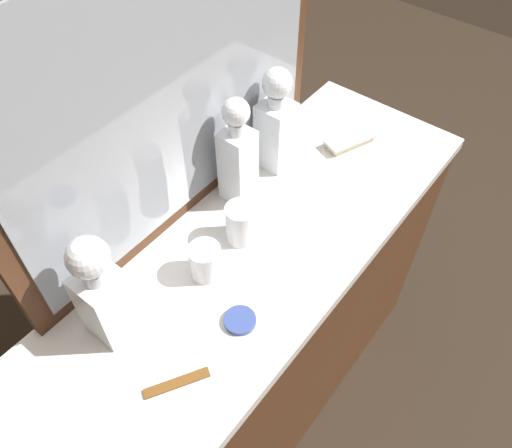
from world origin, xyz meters
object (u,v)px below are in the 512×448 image
(crystal_decanter_left, at_px, (238,161))
(crystal_decanter_front, at_px, (276,128))
(crystal_decanter_far_right, at_px, (104,296))
(crystal_tumbler_front, at_px, (206,262))
(silver_brush_far_right, at_px, (350,141))
(tortoiseshell_comb, at_px, (177,383))
(crystal_tumbler_right, at_px, (242,224))
(porcelain_dish, at_px, (240,320))

(crystal_decanter_left, bearing_deg, crystal_decanter_front, 1.29)
(crystal_decanter_far_right, height_order, crystal_tumbler_front, crystal_decanter_far_right)
(crystal_decanter_left, xyz_separation_m, crystal_decanter_front, (0.16, 0.00, -0.00))
(crystal_decanter_left, xyz_separation_m, silver_brush_far_right, (0.34, -0.12, -0.11))
(crystal_tumbler_front, relative_size, tortoiseshell_comb, 0.69)
(crystal_decanter_left, relative_size, crystal_tumbler_right, 2.93)
(crystal_decanter_front, height_order, crystal_tumbler_front, crystal_decanter_front)
(crystal_tumbler_right, distance_m, tortoiseshell_comb, 0.39)
(crystal_decanter_far_right, bearing_deg, tortoiseshell_comb, -93.88)
(crystal_decanter_far_right, height_order, silver_brush_far_right, crystal_decanter_far_right)
(crystal_decanter_far_right, xyz_separation_m, crystal_tumbler_right, (0.35, -0.06, -0.07))
(crystal_decanter_far_right, relative_size, crystal_tumbler_front, 3.28)
(crystal_decanter_left, distance_m, crystal_decanter_front, 0.16)
(tortoiseshell_comb, bearing_deg, crystal_decanter_far_right, 86.12)
(crystal_decanter_far_right, xyz_separation_m, crystal_decanter_front, (0.60, 0.04, 0.00))
(crystal_decanter_far_right, height_order, tortoiseshell_comb, crystal_decanter_far_right)
(crystal_tumbler_right, xyz_separation_m, silver_brush_far_right, (0.44, -0.03, -0.03))
(crystal_decanter_front, xyz_separation_m, crystal_tumbler_front, (-0.39, -0.10, -0.08))
(porcelain_dish, bearing_deg, tortoiseshell_comb, 176.79)
(crystal_decanter_far_right, distance_m, crystal_tumbler_front, 0.24)
(tortoiseshell_comb, bearing_deg, crystal_tumbler_right, 20.20)
(silver_brush_far_right, height_order, tortoiseshell_comb, silver_brush_far_right)
(crystal_decanter_left, bearing_deg, tortoiseshell_comb, -154.01)
(crystal_decanter_left, height_order, crystal_decanter_front, crystal_decanter_left)
(crystal_decanter_left, bearing_deg, crystal_tumbler_right, -137.56)
(crystal_decanter_left, height_order, porcelain_dish, crystal_decanter_left)
(crystal_decanter_front, height_order, crystal_tumbler_right, crystal_decanter_front)
(crystal_decanter_far_right, xyz_separation_m, tortoiseshell_comb, (-0.01, -0.19, -0.11))
(crystal_tumbler_right, xyz_separation_m, porcelain_dish, (-0.18, -0.14, -0.04))
(crystal_tumbler_front, bearing_deg, crystal_decanter_front, 14.39)
(tortoiseshell_comb, bearing_deg, crystal_tumbler_front, 29.24)
(crystal_decanter_front, relative_size, silver_brush_far_right, 1.85)
(crystal_tumbler_front, distance_m, tortoiseshell_comb, 0.27)
(crystal_decanter_far_right, bearing_deg, silver_brush_far_right, -6.06)
(porcelain_dish, bearing_deg, crystal_tumbler_front, 69.68)
(tortoiseshell_comb, bearing_deg, crystal_decanter_front, 20.30)
(crystal_tumbler_front, height_order, tortoiseshell_comb, crystal_tumbler_front)
(crystal_decanter_front, relative_size, tortoiseshell_comb, 2.36)
(silver_brush_far_right, bearing_deg, crystal_tumbler_right, 176.53)
(crystal_decanter_left, xyz_separation_m, crystal_tumbler_right, (-0.10, -0.09, -0.07))
(crystal_decanter_far_right, relative_size, silver_brush_far_right, 1.79)
(crystal_decanter_front, relative_size, crystal_tumbler_front, 3.41)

